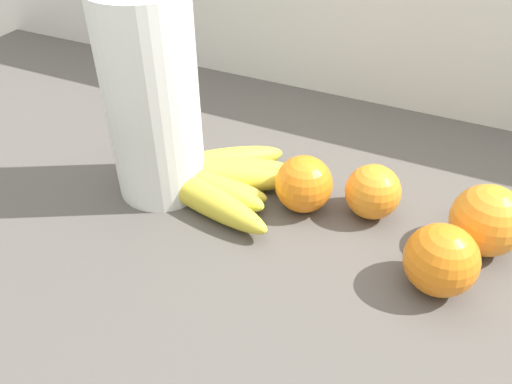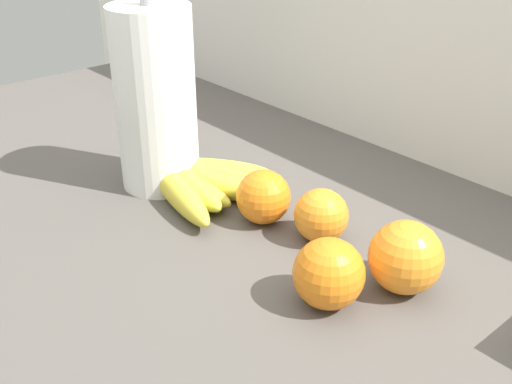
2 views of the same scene
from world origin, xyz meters
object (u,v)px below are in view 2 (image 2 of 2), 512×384
Objects in this scene: banana_bunch at (192,181)px; orange_far_right at (329,274)px; orange_right at (263,197)px; paper_towel_roll at (155,99)px; orange_back_right at (320,215)px; orange_center at (405,257)px.

banana_bunch is 0.30m from orange_far_right.
orange_far_right is 0.19m from orange_right.
orange_right is at bearing 11.70° from paper_towel_roll.
orange_right is (-0.17, 0.06, -0.00)m from orange_far_right.
orange_far_right is 1.13× the size of orange_back_right.
orange_center is 0.13m from orange_back_right.
orange_far_right is 1.07× the size of orange_right.
banana_bunch is 3.13× the size of orange_right.
paper_towel_roll reaches higher than orange_center.
orange_far_right is at bearing -113.75° from orange_center.
orange_right is 0.25× the size of paper_towel_roll.
paper_towel_roll is at bearing -166.82° from orange_back_right.
orange_right is at bearing -175.24° from orange_center.
orange_center is at bearing 66.25° from orange_far_right.
banana_bunch is at bearing -166.99° from orange_back_right.
orange_back_right is 0.29m from paper_towel_roll.
paper_towel_roll is at bearing -168.30° from orange_right.
orange_far_right is at bearing -20.26° from orange_right.
orange_back_right is at bearing 177.43° from orange_center.
orange_back_right is 0.24× the size of paper_towel_roll.
orange_right is 0.21m from orange_center.
orange_center is 0.28× the size of paper_towel_roll.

